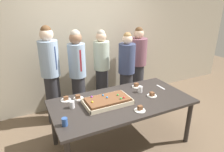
{
  "coord_description": "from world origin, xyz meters",
  "views": [
    {
      "loc": [
        -1.29,
        -2.27,
        2.14
      ],
      "look_at": [
        -0.09,
        0.15,
        1.1
      ],
      "focal_mm": 32.12,
      "sensor_mm": 36.0,
      "label": 1
    }
  ],
  "objects": [
    {
      "name": "plated_slice_near_right",
      "position": [
        -0.74,
        0.37,
        0.77
      ],
      "size": [
        0.15,
        0.15,
        0.06
      ],
      "color": "white",
      "rests_on": "party_table"
    },
    {
      "name": "person_left_edge_reaching",
      "position": [
        0.58,
        0.87,
        0.82
      ],
      "size": [
        0.32,
        0.32,
        1.59
      ],
      "rotation": [
        0.0,
        0.0,
        -2.33
      ],
      "color": "#28282D",
      "rests_on": "ground_plane"
    },
    {
      "name": "plated_slice_center_front",
      "position": [
        0.07,
        -0.35,
        0.77
      ],
      "size": [
        0.15,
        0.15,
        0.07
      ],
      "color": "white",
      "rests_on": "party_table"
    },
    {
      "name": "drink_cup_far_end",
      "position": [
        0.4,
        0.12,
        0.8
      ],
      "size": [
        0.07,
        0.07,
        0.1
      ],
      "primitive_type": "cylinder",
      "color": "white",
      "rests_on": "party_table"
    },
    {
      "name": "person_striped_tie_right",
      "position": [
        1.07,
        1.23,
        0.82
      ],
      "size": [
        0.38,
        0.38,
        1.61
      ],
      "rotation": [
        0.0,
        0.0,
        -2.39
      ],
      "color": "#28282D",
      "rests_on": "ground_plane"
    },
    {
      "name": "plated_slice_far_right",
      "position": [
        -0.56,
        0.34,
        0.77
      ],
      "size": [
        0.15,
        0.15,
        0.06
      ],
      "color": "white",
      "rests_on": "party_table"
    },
    {
      "name": "drink_cup_middle",
      "position": [
        -0.9,
        -0.24,
        0.8
      ],
      "size": [
        0.07,
        0.07,
        0.1
      ],
      "primitive_type": "cylinder",
      "color": "#2D5199",
      "rests_on": "party_table"
    },
    {
      "name": "interior_back_panel",
      "position": [
        0.0,
        1.6,
        1.5
      ],
      "size": [
        8.0,
        0.12,
        3.0
      ],
      "primitive_type": "cube",
      "color": "#B2A893",
      "rests_on": "ground_plane"
    },
    {
      "name": "person_green_shirt_behind",
      "position": [
        -0.35,
        1.01,
        0.89
      ],
      "size": [
        0.3,
        0.3,
        1.67
      ],
      "rotation": [
        0.0,
        0.0,
        -1.45
      ],
      "color": "#28282D",
      "rests_on": "ground_plane"
    },
    {
      "name": "person_far_right_suit",
      "position": [
        0.21,
        1.23,
        0.84
      ],
      "size": [
        0.31,
        0.31,
        1.61
      ],
      "rotation": [
        0.0,
        0.0,
        -1.92
      ],
      "color": "#28282D",
      "rests_on": "ground_plane"
    },
    {
      "name": "person_serving_front",
      "position": [
        -0.8,
        1.08,
        0.93
      ],
      "size": [
        0.32,
        0.32,
        1.76
      ],
      "rotation": [
        0.0,
        0.0,
        -1.08
      ],
      "color": "#28282D",
      "rests_on": "ground_plane"
    },
    {
      "name": "cake_server_utensil",
      "position": [
        0.81,
        0.12,
        0.76
      ],
      "size": [
        0.03,
        0.2,
        0.01
      ],
      "primitive_type": "cube",
      "color": "silver",
      "rests_on": "party_table"
    },
    {
      "name": "sheet_cake",
      "position": [
        -0.23,
        0.02,
        0.79
      ],
      "size": [
        0.67,
        0.4,
        0.1
      ],
      "color": "beige",
      "rests_on": "party_table"
    },
    {
      "name": "party_table",
      "position": [
        0.0,
        0.0,
        0.68
      ],
      "size": [
        2.04,
        1.03,
        0.75
      ],
      "color": "#2D2826",
      "rests_on": "ground_plane"
    },
    {
      "name": "ground_plane",
      "position": [
        0.0,
        0.0,
        0.0
      ],
      "size": [
        12.0,
        12.0,
        0.0
      ],
      "primitive_type": "plane",
      "color": "brown"
    },
    {
      "name": "plated_slice_far_left",
      "position": [
        0.45,
        0.32,
        0.77
      ],
      "size": [
        0.15,
        0.15,
        0.07
      ],
      "color": "white",
      "rests_on": "party_table"
    },
    {
      "name": "plated_slice_near_left",
      "position": [
        0.48,
        -0.08,
        0.77
      ],
      "size": [
        0.15,
        0.15,
        0.06
      ],
      "color": "white",
      "rests_on": "party_table"
    },
    {
      "name": "drink_cup_nearest",
      "position": [
        -0.71,
        0.12,
        0.8
      ],
      "size": [
        0.07,
        0.07,
        0.1
      ],
      "primitive_type": "cylinder",
      "color": "white",
      "rests_on": "party_table"
    }
  ]
}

